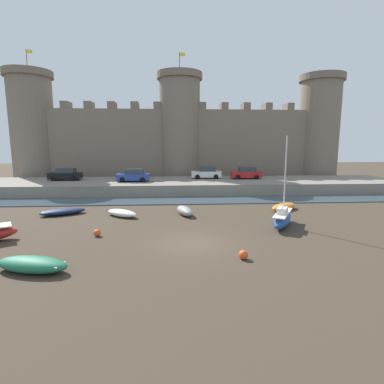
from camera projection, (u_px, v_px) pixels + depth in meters
ground_plane at (193, 243)px, 18.83m from camera, size 160.00×160.00×0.00m
water_channel at (184, 200)px, 32.82m from camera, size 80.00×4.50×0.10m
quay_road at (182, 185)px, 39.86m from camera, size 57.51×10.00×1.39m
castle at (180, 136)px, 47.74m from camera, size 52.59×7.08×20.01m
sailboat_foreground_left at (283, 218)px, 22.47m from camera, size 3.06×4.35×6.79m
rowboat_midflat_left at (32, 264)px, 14.60m from camera, size 3.95×2.27×0.75m
rowboat_near_channel_left at (185, 211)px, 26.22m from camera, size 1.83×3.03×0.77m
rowboat_foreground_right at (63, 211)px, 26.34m from camera, size 4.06×2.91×0.56m
rowboat_near_channel_right at (284, 207)px, 28.20m from camera, size 3.43×3.02×0.65m
rowboat_midflat_centre at (122, 213)px, 25.68m from camera, size 3.29×2.85×0.61m
mooring_buoy_near_shore at (243, 255)px, 16.19m from camera, size 0.51×0.51×0.51m
mooring_buoy_off_centre at (97, 233)px, 20.22m from camera, size 0.48×0.48×0.48m
car_quay_east at (206, 173)px, 41.78m from camera, size 4.12×1.91×1.62m
car_quay_centre_east at (66, 174)px, 39.68m from camera, size 4.12×1.91×1.62m
car_quay_centre_west at (133, 175)px, 38.35m from camera, size 4.12×1.91×1.62m
car_quay_west at (246, 173)px, 41.44m from camera, size 4.12×1.91×1.62m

